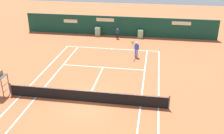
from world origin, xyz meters
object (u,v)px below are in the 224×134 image
tennis_ball_near_service_line (108,89)px  player_on_baseline (136,48)px  ball_kid_right_post (117,33)px  tennis_ball_by_sideline (123,61)px  tennis_ball_mid_court (94,86)px

tennis_ball_near_service_line → player_on_baseline: bearing=77.6°
ball_kid_right_post → tennis_ball_by_sideline: (1.64, -7.45, -0.74)m
ball_kid_right_post → tennis_ball_by_sideline: 7.66m
player_on_baseline → tennis_ball_mid_court: 7.69m
tennis_ball_near_service_line → tennis_ball_by_sideline: 5.95m
player_on_baseline → tennis_ball_near_service_line: bearing=91.2°
player_on_baseline → tennis_ball_near_service_line: size_ratio=27.65×
ball_kid_right_post → tennis_ball_by_sideline: size_ratio=19.78×
tennis_ball_mid_court → tennis_ball_by_sideline: 5.81m
ball_kid_right_post → tennis_ball_near_service_line: bearing=96.3°
tennis_ball_mid_court → tennis_ball_by_sideline: bearing=73.2°
ball_kid_right_post → tennis_ball_near_service_line: ball_kid_right_post is taller
ball_kid_right_post → tennis_ball_mid_court: 13.03m
tennis_ball_near_service_line → tennis_ball_mid_court: size_ratio=1.00×
ball_kid_right_post → tennis_ball_mid_court: ball_kid_right_post is taller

